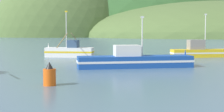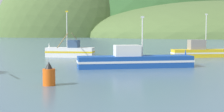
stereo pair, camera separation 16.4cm
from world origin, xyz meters
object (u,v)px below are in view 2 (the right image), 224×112
at_px(fishing_boat_yellow, 204,52).
at_px(channel_buoy, 49,76).
at_px(fishing_boat_white, 70,51).
at_px(fishing_boat_blue, 134,60).

height_order(fishing_boat_yellow, channel_buoy, fishing_boat_yellow).
height_order(fishing_boat_yellow, fishing_boat_white, fishing_boat_white).
distance_m(fishing_boat_blue, fishing_boat_white, 15.90).
bearing_deg(fishing_boat_yellow, fishing_boat_white, 171.01).
xyz_separation_m(fishing_boat_blue, channel_buoy, (-7.90, -10.48, -0.05)).
height_order(fishing_boat_blue, fishing_boat_white, fishing_boat_white).
bearing_deg(channel_buoy, fishing_boat_yellow, 48.41).
height_order(fishing_boat_white, channel_buoy, fishing_boat_white).
distance_m(fishing_boat_blue, channel_buoy, 13.13).
distance_m(fishing_boat_yellow, fishing_boat_white, 19.19).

